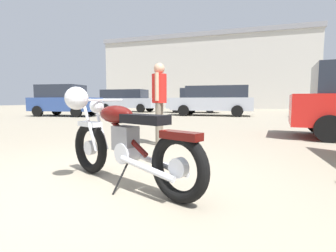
# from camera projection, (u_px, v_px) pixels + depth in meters

# --- Properties ---
(ground_plane) EXTENTS (80.00, 80.00, 0.00)m
(ground_plane) POSITION_uv_depth(u_px,v_px,m) (87.00, 188.00, 2.68)
(ground_plane) COLOR gray
(vintage_motorcycle) EXTENTS (1.96, 0.93, 1.07)m
(vintage_motorcycle) POSITION_uv_depth(u_px,v_px,m) (122.00, 140.00, 2.75)
(vintage_motorcycle) COLOR black
(vintage_motorcycle) RESTS_ON ground_plane
(bystander) EXTENTS (0.30, 0.46, 1.66)m
(bystander) POSITION_uv_depth(u_px,v_px,m) (159.00, 95.00, 5.21)
(bystander) COLOR #706656
(bystander) RESTS_ON ground_plane
(dark_sedan_left) EXTENTS (4.05, 2.13, 1.78)m
(dark_sedan_left) POSITION_uv_depth(u_px,v_px,m) (64.00, 100.00, 14.71)
(dark_sedan_left) COLOR black
(dark_sedan_left) RESTS_ON ground_plane
(blue_hatchback_right) EXTENTS (4.75, 2.07, 1.74)m
(blue_hatchback_right) POSITION_uv_depth(u_px,v_px,m) (214.00, 100.00, 15.12)
(blue_hatchback_right) COLOR black
(blue_hatchback_right) RESTS_ON ground_plane
(pale_sedan_back) EXTENTS (4.72, 2.01, 1.74)m
(pale_sedan_back) POSITION_uv_depth(u_px,v_px,m) (127.00, 100.00, 20.30)
(pale_sedan_back) COLOR black
(pale_sedan_back) RESTS_ON ground_plane
(red_hatchback_near) EXTENTS (4.08, 2.19, 1.78)m
(red_hatchback_near) POSITION_uv_depth(u_px,v_px,m) (195.00, 100.00, 18.81)
(red_hatchback_near) COLOR black
(red_hatchback_near) RESTS_ON ground_plane
(industrial_building) EXTENTS (24.17, 14.48, 8.32)m
(industrial_building) POSITION_uv_depth(u_px,v_px,m) (210.00, 76.00, 34.78)
(industrial_building) COLOR beige
(industrial_building) RESTS_ON ground_plane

